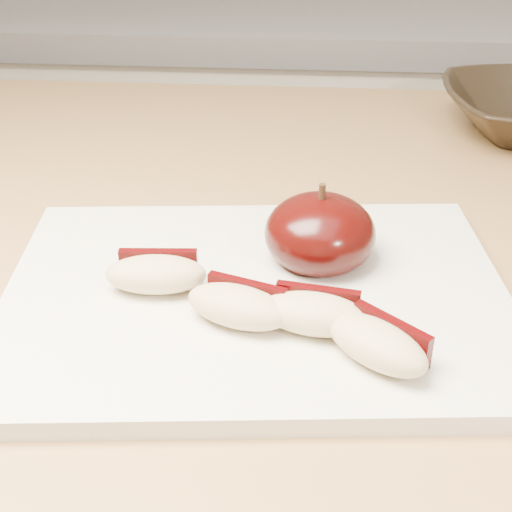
{
  "coord_description": "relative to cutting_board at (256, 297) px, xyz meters",
  "views": [
    {
      "loc": [
        0.11,
        -0.03,
        1.17
      ],
      "look_at": [
        0.08,
        0.35,
        0.94
      ],
      "focal_mm": 50.0,
      "sensor_mm": 36.0,
      "label": 1
    }
  ],
  "objects": [
    {
      "name": "apple_wedge_a",
      "position": [
        -0.06,
        -0.0,
        0.02
      ],
      "size": [
        0.07,
        0.04,
        0.02
      ],
      "rotation": [
        0.0,
        0.0,
        0.07
      ],
      "color": "tan",
      "rests_on": "cutting_board"
    },
    {
      "name": "apple_wedge_c",
      "position": [
        0.04,
        -0.04,
        0.02
      ],
      "size": [
        0.07,
        0.04,
        0.02
      ],
      "rotation": [
        0.0,
        0.0,
        -0.16
      ],
      "color": "tan",
      "rests_on": "cutting_board"
    },
    {
      "name": "back_cabinet",
      "position": [
        -0.08,
        0.85,
        -0.44
      ],
      "size": [
        2.4,
        0.62,
        0.94
      ],
      "color": "silver",
      "rests_on": "ground"
    },
    {
      "name": "cutting_board",
      "position": [
        0.0,
        0.0,
        0.0
      ],
      "size": [
        0.35,
        0.27,
        0.01
      ],
      "primitive_type": "cube",
      "rotation": [
        0.0,
        0.0,
        0.1
      ],
      "color": "silver",
      "rests_on": "island_counter"
    },
    {
      "name": "apple_half",
      "position": [
        0.04,
        0.04,
        0.03
      ],
      "size": [
        0.08,
        0.08,
        0.06
      ],
      "rotation": [
        0.0,
        0.0,
        0.04
      ],
      "color": "black",
      "rests_on": "cutting_board"
    },
    {
      "name": "apple_wedge_d",
      "position": [
        0.07,
        -0.07,
        0.02
      ],
      "size": [
        0.07,
        0.07,
        0.02
      ],
      "rotation": [
        0.0,
        0.0,
        -0.72
      ],
      "color": "tan",
      "rests_on": "cutting_board"
    },
    {
      "name": "apple_wedge_b",
      "position": [
        -0.01,
        -0.04,
        0.02
      ],
      "size": [
        0.07,
        0.05,
        0.02
      ],
      "rotation": [
        0.0,
        0.0,
        -0.33
      ],
      "color": "tan",
      "rests_on": "cutting_board"
    }
  ]
}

